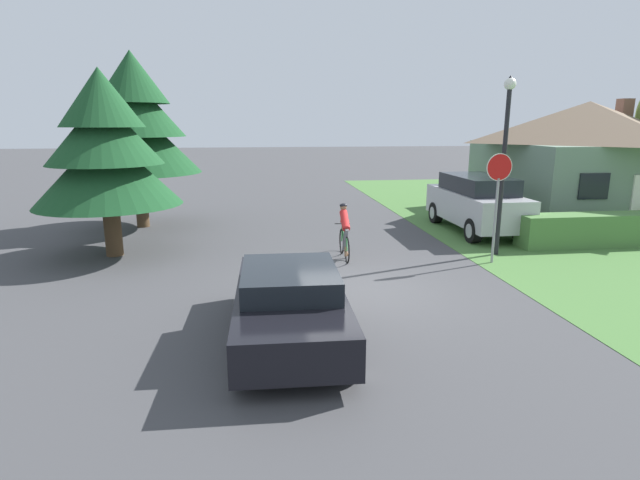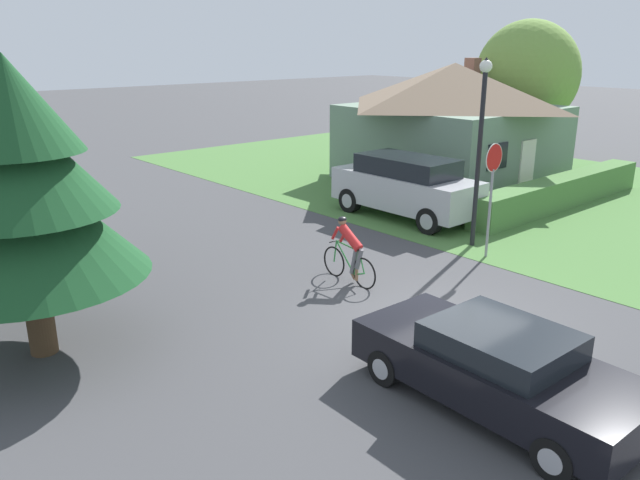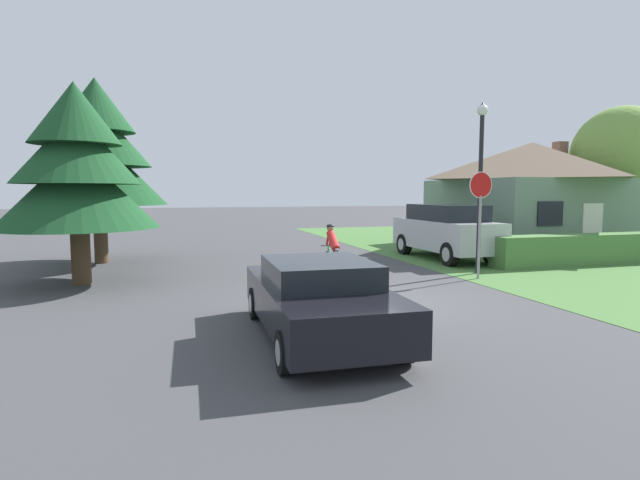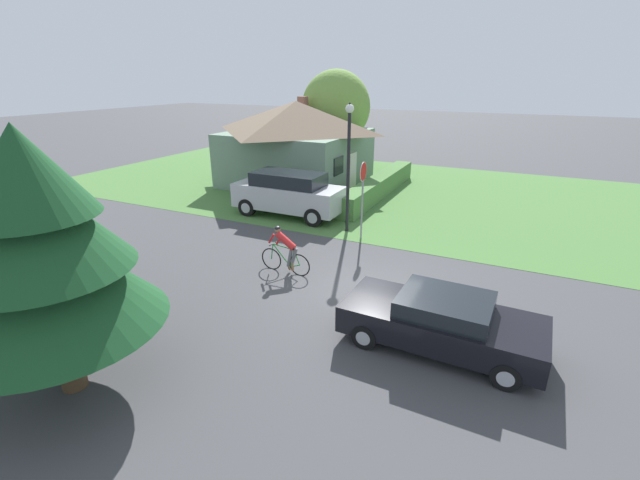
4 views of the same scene
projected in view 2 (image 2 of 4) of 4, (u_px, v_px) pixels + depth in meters
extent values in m
plane|color=#424244|center=(443.00, 325.00, 12.38)|extent=(140.00, 140.00, 0.00)
cube|color=#477538|center=(557.00, 197.00, 22.60)|extent=(16.00, 36.00, 0.01)
cube|color=slate|center=(450.00, 143.00, 25.20)|extent=(6.98, 7.05, 2.96)
pyramid|color=#75604C|center=(454.00, 84.00, 24.50)|extent=(7.53, 7.61, 1.64)
cube|color=silver|center=(527.00, 167.00, 22.80)|extent=(0.90, 0.07, 2.00)
cube|color=black|center=(498.00, 156.00, 21.41)|extent=(1.10, 0.07, 0.90)
cube|color=brown|center=(472.00, 68.00, 26.12)|extent=(0.51, 0.51, 0.80)
cube|color=#4C7A3D|center=(561.00, 192.00, 21.20)|extent=(9.48, 0.90, 1.02)
cube|color=black|center=(496.00, 371.00, 9.49)|extent=(1.98, 4.52, 0.65)
cube|color=black|center=(501.00, 341.00, 9.30)|extent=(1.69, 2.05, 0.39)
cylinder|color=black|center=(385.00, 367.00, 10.19)|extent=(0.25, 0.61, 0.60)
cylinder|color=#ADADB2|center=(385.00, 367.00, 10.19)|extent=(0.26, 0.36, 0.35)
cylinder|color=black|center=(451.00, 338.00, 11.20)|extent=(0.25, 0.61, 0.60)
cylinder|color=#ADADB2|center=(451.00, 338.00, 11.20)|extent=(0.26, 0.36, 0.35)
cylinder|color=black|center=(555.00, 458.00, 7.96)|extent=(0.25, 0.61, 0.60)
cylinder|color=#ADADB2|center=(555.00, 458.00, 7.96)|extent=(0.26, 0.36, 0.35)
cylinder|color=black|center=(617.00, 411.00, 8.97)|extent=(0.25, 0.61, 0.60)
cylinder|color=#ADADB2|center=(617.00, 411.00, 8.97)|extent=(0.26, 0.36, 0.35)
torus|color=black|center=(364.00, 274.00, 14.16)|extent=(0.07, 0.75, 0.74)
torus|color=black|center=(334.00, 261.00, 14.94)|extent=(0.07, 0.75, 0.74)
cylinder|color=#338C3F|center=(357.00, 263.00, 14.30)|extent=(0.04, 0.18, 0.62)
cylinder|color=#338C3F|center=(345.00, 257.00, 14.58)|extent=(0.06, 0.66, 0.69)
cylinder|color=#338C3F|center=(348.00, 246.00, 14.43)|extent=(0.06, 0.79, 0.09)
cylinder|color=#338C3F|center=(359.00, 274.00, 14.30)|extent=(0.05, 0.35, 0.16)
cylinder|color=#338C3F|center=(362.00, 262.00, 14.15)|extent=(0.04, 0.22, 0.50)
cylinder|color=#338C3F|center=(335.00, 251.00, 14.82)|extent=(0.04, 0.12, 0.55)
cylinder|color=black|center=(337.00, 241.00, 14.71)|extent=(0.44, 0.04, 0.02)
ellipsoid|color=black|center=(359.00, 250.00, 14.14)|extent=(0.09, 0.20, 0.05)
cylinder|color=slate|center=(359.00, 259.00, 14.20)|extent=(0.12, 0.26, 0.52)
cylinder|color=slate|center=(354.00, 260.00, 14.34)|extent=(0.12, 0.26, 0.67)
cylinder|color=#8C6647|center=(357.00, 274.00, 14.38)|extent=(0.08, 0.08, 0.30)
cylinder|color=#8C6647|center=(353.00, 276.00, 14.55)|extent=(0.17, 0.08, 0.21)
cylinder|color=red|center=(351.00, 238.00, 14.29)|extent=(0.24, 0.71, 0.56)
cylinder|color=red|center=(343.00, 236.00, 14.48)|extent=(0.08, 0.26, 0.36)
cylinder|color=red|center=(335.00, 233.00, 14.68)|extent=(0.08, 0.26, 0.36)
sphere|color=#8C6647|center=(342.00, 221.00, 14.41)|extent=(0.19, 0.19, 0.19)
ellipsoid|color=black|center=(342.00, 219.00, 14.39)|extent=(0.22, 0.18, 0.12)
cube|color=#B7B7BC|center=(405.00, 190.00, 19.71)|extent=(1.88, 4.90, 1.03)
cube|color=black|center=(407.00, 166.00, 19.45)|extent=(1.65, 3.12, 0.56)
cylinder|color=black|center=(350.00, 200.00, 20.54)|extent=(0.30, 0.80, 0.80)
cylinder|color=#ADADB2|center=(350.00, 200.00, 20.54)|extent=(0.31, 0.46, 0.46)
cylinder|color=black|center=(384.00, 193.00, 21.56)|extent=(0.30, 0.80, 0.80)
cylinder|color=#ADADB2|center=(384.00, 193.00, 21.56)|extent=(0.31, 0.46, 0.46)
cylinder|color=black|center=(429.00, 221.00, 18.16)|extent=(0.30, 0.80, 0.80)
cylinder|color=#ADADB2|center=(429.00, 221.00, 18.16)|extent=(0.31, 0.46, 0.46)
cylinder|color=black|center=(463.00, 211.00, 19.19)|extent=(0.30, 0.80, 0.80)
cylinder|color=#ADADB2|center=(463.00, 211.00, 19.19)|extent=(0.31, 0.46, 0.46)
cylinder|color=gray|center=(489.00, 214.00, 15.99)|extent=(0.07, 0.07, 2.33)
cylinder|color=red|center=(494.00, 158.00, 15.55)|extent=(0.69, 0.05, 0.69)
cylinder|color=silver|center=(494.00, 158.00, 15.55)|extent=(0.73, 0.05, 0.73)
cylinder|color=black|center=(478.00, 162.00, 16.55)|extent=(0.13, 0.13, 4.64)
sphere|color=white|center=(486.00, 66.00, 15.80)|extent=(0.32, 0.32, 0.32)
cone|color=black|center=(486.00, 60.00, 15.76)|extent=(0.19, 0.19, 0.13)
cylinder|color=#4C3823|center=(40.00, 314.00, 11.10)|extent=(0.48, 0.48, 1.48)
cone|color=#194723|center=(25.00, 218.00, 10.56)|extent=(4.02, 4.02, 2.09)
cone|color=#194723|center=(16.00, 158.00, 10.25)|extent=(3.14, 3.14, 1.84)
cone|color=#194723|center=(8.00, 103.00, 9.98)|extent=(2.25, 2.25, 1.59)
cylinder|color=#4C3823|center=(520.00, 143.00, 27.88)|extent=(0.29, 0.29, 2.15)
ellipsoid|color=olive|center=(527.00, 75.00, 26.99)|extent=(4.41, 4.41, 4.63)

